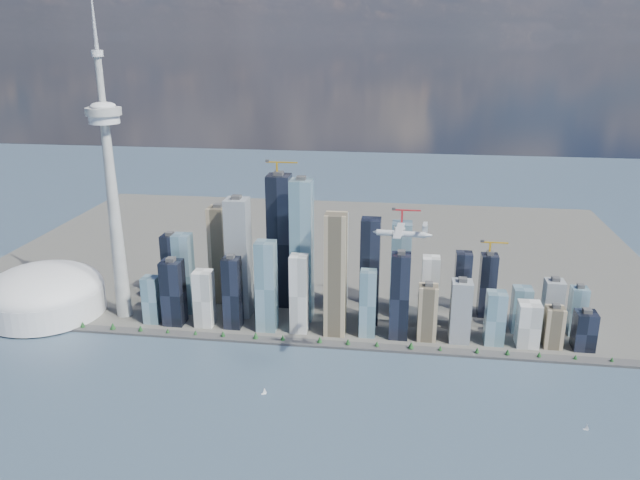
# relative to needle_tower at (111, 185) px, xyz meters

# --- Properties ---
(ground) EXTENTS (4000.00, 4000.00, 0.00)m
(ground) POSITION_rel_needle_tower_xyz_m (300.00, -310.00, -235.84)
(ground) COLOR #34465B
(ground) RESTS_ON ground
(seawall) EXTENTS (1100.00, 22.00, 4.00)m
(seawall) POSITION_rel_needle_tower_xyz_m (300.00, -60.00, -233.84)
(seawall) COLOR #383838
(seawall) RESTS_ON ground
(land) EXTENTS (1400.00, 900.00, 3.00)m
(land) POSITION_rel_needle_tower_xyz_m (300.00, 390.00, -234.34)
(land) COLOR #4C4C47
(land) RESTS_ON ground
(shoreline_trees) EXTENTS (960.53, 7.20, 8.80)m
(shoreline_trees) POSITION_rel_needle_tower_xyz_m (300.00, -60.00, -227.06)
(shoreline_trees) COLOR #3F2D1E
(shoreline_trees) RESTS_ON seawall
(skyscraper_cluster) EXTENTS (736.00, 142.00, 265.28)m
(skyscraper_cluster) POSITION_rel_needle_tower_xyz_m (359.62, 26.82, -153.36)
(skyscraper_cluster) COLOR black
(skyscraper_cluster) RESTS_ON land
(needle_tower) EXTENTS (56.00, 56.00, 550.50)m
(needle_tower) POSITION_rel_needle_tower_xyz_m (0.00, 0.00, 0.00)
(needle_tower) COLOR gray
(needle_tower) RESTS_ON land
(dome_stadium) EXTENTS (200.00, 200.00, 86.00)m
(dome_stadium) POSITION_rel_needle_tower_xyz_m (-140.00, -10.00, -196.40)
(dome_stadium) COLOR silver
(dome_stadium) RESTS_ON land
(airplane) EXTENTS (76.71, 67.86, 18.70)m
(airplane) POSITION_rel_needle_tower_xyz_m (476.34, -173.84, -8.02)
(airplane) COLOR silver
(airplane) RESTS_ON ground
(sailboat_west) EXTENTS (7.55, 4.38, 10.68)m
(sailboat_west) POSITION_rel_needle_tower_xyz_m (298.01, -212.65, -232.41)
(sailboat_west) COLOR white
(sailboat_west) RESTS_ON ground
(sailboat_east) EXTENTS (6.88, 3.92, 9.72)m
(sailboat_east) POSITION_rel_needle_tower_xyz_m (714.55, -238.51, -232.72)
(sailboat_east) COLOR white
(sailboat_east) RESTS_ON ground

